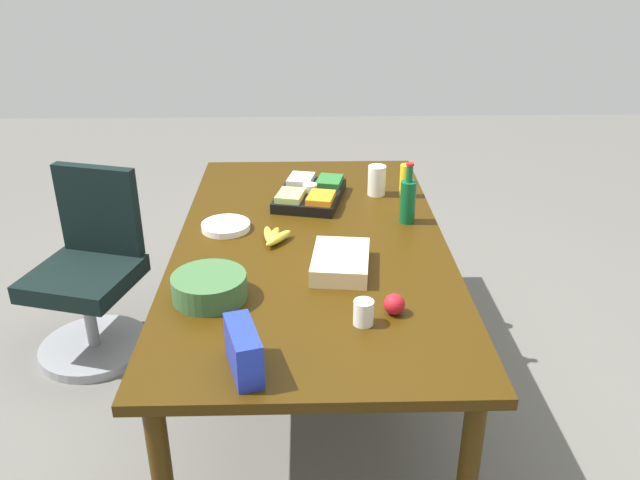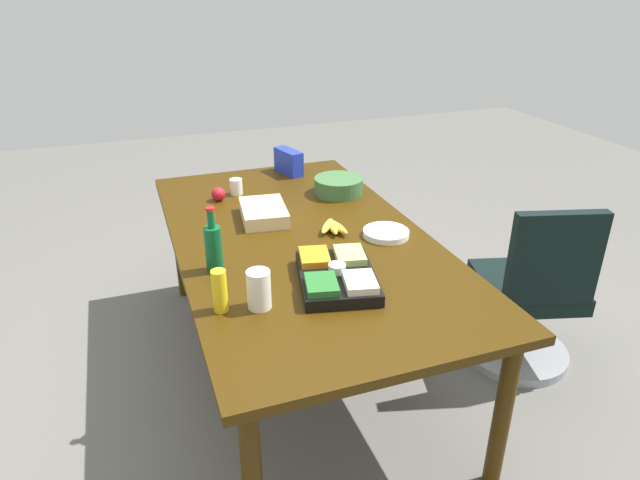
# 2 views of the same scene
# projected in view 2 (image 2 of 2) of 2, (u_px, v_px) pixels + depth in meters

# --- Properties ---
(ground_plane) EXTENTS (10.00, 10.00, 0.00)m
(ground_plane) POSITION_uv_depth(u_px,v_px,m) (303.00, 366.00, 3.01)
(ground_plane) COLOR #605E58
(conference_table) EXTENTS (2.15, 1.17, 0.77)m
(conference_table) POSITION_uv_depth(u_px,v_px,m) (301.00, 249.00, 2.71)
(conference_table) COLOR #372305
(conference_table) RESTS_ON ground
(office_chair) EXTENTS (0.60, 0.59, 0.95)m
(office_chair) POSITION_uv_depth(u_px,v_px,m) (528.00, 303.00, 2.89)
(office_chair) COLOR gray
(office_chair) RESTS_ON ground
(apple_red) EXTENTS (0.08, 0.08, 0.08)m
(apple_red) POSITION_uv_depth(u_px,v_px,m) (218.00, 194.00, 3.08)
(apple_red) COLOR red
(apple_red) RESTS_ON conference_table
(banana_bunch) EXTENTS (0.20, 0.14, 0.04)m
(banana_bunch) POSITION_uv_depth(u_px,v_px,m) (333.00, 227.00, 2.72)
(banana_bunch) COLOR yellow
(banana_bunch) RESTS_ON conference_table
(wine_bottle) EXTENTS (0.08, 0.08, 0.29)m
(wine_bottle) POSITION_uv_depth(u_px,v_px,m) (213.00, 247.00, 2.33)
(wine_bottle) COLOR #0D5329
(wine_bottle) RESTS_ON conference_table
(veggie_tray) EXTENTS (0.48, 0.38, 0.09)m
(veggie_tray) POSITION_uv_depth(u_px,v_px,m) (336.00, 275.00, 2.26)
(veggie_tray) COLOR black
(veggie_tray) RESTS_ON conference_table
(paper_cup) EXTENTS (0.08, 0.08, 0.09)m
(paper_cup) POSITION_uv_depth(u_px,v_px,m) (236.00, 187.00, 3.17)
(paper_cup) COLOR white
(paper_cup) RESTS_ON conference_table
(mayo_jar) EXTENTS (0.11, 0.11, 0.15)m
(mayo_jar) POSITION_uv_depth(u_px,v_px,m) (259.00, 290.00, 2.08)
(mayo_jar) COLOR white
(mayo_jar) RESTS_ON conference_table
(chip_bag_blue) EXTENTS (0.23, 0.14, 0.15)m
(chip_bag_blue) POSITION_uv_depth(u_px,v_px,m) (289.00, 162.00, 3.49)
(chip_bag_blue) COLOR #1E33B6
(chip_bag_blue) RESTS_ON conference_table
(mustard_bottle) EXTENTS (0.07, 0.07, 0.17)m
(mustard_bottle) POSITION_uv_depth(u_px,v_px,m) (220.00, 291.00, 2.06)
(mustard_bottle) COLOR yellow
(mustard_bottle) RESTS_ON conference_table
(paper_plate_stack) EXTENTS (0.23, 0.23, 0.03)m
(paper_plate_stack) POSITION_uv_depth(u_px,v_px,m) (386.00, 233.00, 2.67)
(paper_plate_stack) COLOR white
(paper_plate_stack) RESTS_ON conference_table
(sheet_cake) EXTENTS (0.34, 0.26, 0.07)m
(sheet_cake) POSITION_uv_depth(u_px,v_px,m) (264.00, 212.00, 2.85)
(sheet_cake) COLOR beige
(sheet_cake) RESTS_ON conference_table
(salad_bowl) EXTENTS (0.29, 0.29, 0.09)m
(salad_bowl) POSITION_uv_depth(u_px,v_px,m) (338.00, 186.00, 3.17)
(salad_bowl) COLOR #396236
(salad_bowl) RESTS_ON conference_table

